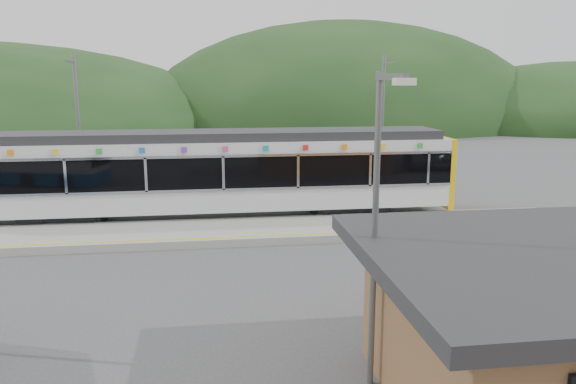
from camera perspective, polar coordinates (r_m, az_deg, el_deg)
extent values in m
plane|color=#4C4C4F|center=(18.57, -3.83, -7.13)|extent=(120.00, 120.00, 0.00)
ellipsoid|color=#1E3D19|center=(73.83, 5.63, 6.87)|extent=(52.00, 39.00, 26.00)
cube|color=#9E9E99|center=(21.68, -4.47, -3.98)|extent=(26.00, 3.20, 0.30)
cube|color=yellow|center=(20.39, -4.25, -4.53)|extent=(26.00, 0.10, 0.01)
cube|color=black|center=(24.96, -21.66, -2.34)|extent=(3.20, 2.20, 0.56)
cube|color=black|center=(24.95, 6.17, -1.58)|extent=(3.20, 2.20, 0.56)
cube|color=silver|center=(24.06, -7.80, -0.31)|extent=(20.00, 2.90, 0.92)
cube|color=black|center=(23.85, -7.87, 2.48)|extent=(20.00, 2.96, 1.45)
cube|color=silver|center=(22.49, -7.82, 0.18)|extent=(20.00, 0.05, 0.10)
cube|color=silver|center=(22.27, -7.91, 3.59)|extent=(20.00, 0.05, 0.10)
cube|color=silver|center=(23.72, -7.94, 4.74)|extent=(20.00, 2.90, 0.45)
cube|color=#2D2D30|center=(23.68, -7.96, 5.72)|extent=(19.40, 2.50, 0.36)
cube|color=yellow|center=(25.95, 15.11, 2.19)|extent=(0.24, 2.92, 3.00)
cube|color=silver|center=(23.04, -21.67, 1.45)|extent=(0.10, 0.05, 1.35)
cube|color=silver|center=(22.51, -14.24, 1.69)|extent=(0.10, 0.05, 1.35)
cube|color=silver|center=(22.37, -6.58, 1.92)|extent=(0.10, 0.05, 1.35)
cube|color=silver|center=(22.64, 1.04, 2.10)|extent=(0.10, 0.05, 1.35)
cube|color=silver|center=(23.29, 8.35, 2.25)|extent=(0.10, 0.05, 1.35)
cube|color=silver|center=(24.10, 14.08, 2.33)|extent=(0.10, 0.05, 1.35)
cube|color=orange|center=(23.45, -26.36, 3.59)|extent=(0.22, 0.04, 0.22)
cube|color=yellow|center=(22.99, -22.57, 3.77)|extent=(0.22, 0.04, 0.22)
cube|color=green|center=(22.64, -18.64, 3.94)|extent=(0.22, 0.04, 0.22)
cube|color=blue|center=(22.39, -14.61, 4.10)|extent=(0.22, 0.04, 0.22)
cube|color=purple|center=(22.26, -10.51, 4.24)|extent=(0.22, 0.04, 0.22)
cube|color=#E54C8C|center=(22.25, -6.38, 4.35)|extent=(0.22, 0.04, 0.22)
cube|color=#19A5A5|center=(22.35, -2.26, 4.45)|extent=(0.22, 0.04, 0.22)
cube|color=red|center=(22.56, 1.80, 4.52)|extent=(0.22, 0.04, 0.22)
cube|color=orange|center=(22.88, 5.76, 4.56)|extent=(0.22, 0.04, 0.22)
cube|color=yellow|center=(23.31, 9.60, 4.59)|extent=(0.22, 0.04, 0.22)
cube|color=green|center=(23.83, 13.28, 4.59)|extent=(0.22, 0.04, 0.22)
cylinder|color=slate|center=(26.91, -20.43, 5.62)|extent=(0.18, 0.18, 7.00)
cube|color=slate|center=(26.02, -21.30, 12.24)|extent=(0.08, 1.80, 0.08)
cylinder|color=slate|center=(27.52, 9.51, 6.30)|extent=(0.18, 0.18, 7.00)
cube|color=slate|center=(26.66, 10.26, 12.79)|extent=(0.08, 1.80, 0.08)
cylinder|color=slate|center=(10.66, 8.79, -4.44)|extent=(0.12, 0.12, 6.05)
cube|color=slate|center=(9.82, 10.09, 11.47)|extent=(0.27, 1.02, 0.12)
cube|color=silver|center=(9.39, 10.94, 10.95)|extent=(0.37, 0.23, 0.12)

